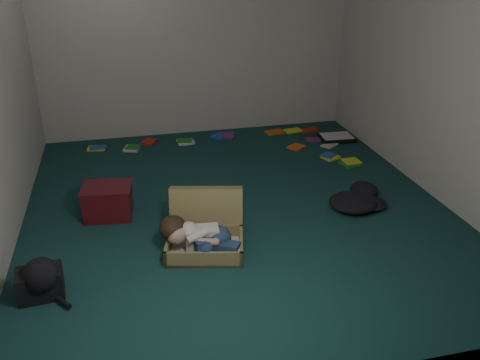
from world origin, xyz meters
name	(u,v)px	position (x,y,z in m)	size (l,w,h in m)	color
floor	(236,206)	(0.00, 0.00, 0.00)	(4.50, 4.50, 0.00)	#143A38
wall_back	(196,34)	(0.00, 2.25, 1.30)	(4.50, 4.50, 0.00)	silver
wall_front	(342,180)	(0.00, -2.25, 1.30)	(4.50, 4.50, 0.00)	silver
wall_right	(439,63)	(2.00, 0.00, 1.30)	(4.50, 4.50, 0.00)	silver
suitcase	(206,231)	(-0.41, -0.63, 0.14)	(0.75, 0.74, 0.46)	olive
person	(199,237)	(-0.49, -0.77, 0.18)	(0.65, 0.44, 0.29)	silver
maroon_bin	(108,201)	(-1.21, 0.09, 0.16)	(0.49, 0.41, 0.31)	#4C0F15
backpack	(40,282)	(-1.70, -1.03, 0.12)	(0.40, 0.32, 0.24)	black
clothing_pile	(358,196)	(1.18, -0.22, 0.08)	(0.48, 0.39, 0.15)	black
paper_tray	(336,138)	(1.70, 1.50, 0.03)	(0.45, 0.35, 0.06)	black
book_scatter	(250,143)	(0.57, 1.64, 0.01)	(3.10, 1.51, 0.02)	yellow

